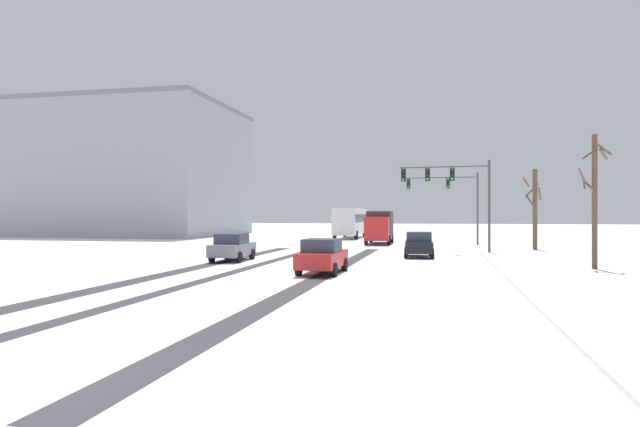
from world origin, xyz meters
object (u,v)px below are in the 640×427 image
(traffic_signal_near_right, at_px, (452,185))
(office_building_far_left_block, at_px, (122,172))
(traffic_signal_far_right, at_px, (452,193))
(car_black_lead, at_px, (419,244))
(car_red_third, at_px, (322,256))
(car_grey_second, at_px, (232,247))
(box_truck_delivery, at_px, (379,226))
(bare_tree_sidewalk_far, at_px, (534,207))
(bus_oncoming, at_px, (351,221))
(bare_tree_sidewalk_mid, at_px, (594,197))

(traffic_signal_near_right, distance_m, office_building_far_left_block, 50.16)
(traffic_signal_far_right, height_order, traffic_signal_near_right, same)
(car_black_lead, distance_m, car_red_third, 11.71)
(car_red_third, bearing_deg, car_grey_second, 139.32)
(car_red_third, bearing_deg, car_black_lead, 69.79)
(box_truck_delivery, bearing_deg, traffic_signal_far_right, 1.48)
(car_grey_second, xyz_separation_m, bare_tree_sidewalk_far, (19.18, 14.76, 2.50))
(traffic_signal_far_right, bearing_deg, car_red_third, -103.54)
(bus_oncoming, xyz_separation_m, office_building_far_left_block, (-31.34, 3.49, 6.41))
(car_black_lead, relative_size, car_grey_second, 1.00)
(traffic_signal_far_right, height_order, box_truck_delivery, traffic_signal_far_right)
(traffic_signal_far_right, xyz_separation_m, car_black_lead, (-2.38, -15.70, -3.85))
(bare_tree_sidewalk_mid, bearing_deg, car_black_lead, 145.92)
(traffic_signal_near_right, height_order, car_grey_second, traffic_signal_near_right)
(car_grey_second, bearing_deg, car_black_lead, 26.45)
(traffic_signal_near_right, bearing_deg, box_truck_delivery, 118.30)
(car_red_third, xyz_separation_m, bare_tree_sidewalk_mid, (12.97, 4.94, 2.83))
(bare_tree_sidewalk_mid, height_order, office_building_far_left_block, office_building_far_left_block)
(box_truck_delivery, xyz_separation_m, bare_tree_sidewalk_mid, (13.09, -21.57, 2.02))
(bus_oncoming, xyz_separation_m, bare_tree_sidewalk_mid, (17.64, -33.19, 1.66))
(car_red_third, height_order, bus_oncoming, bus_oncoming)
(box_truck_delivery, height_order, office_building_far_left_block, office_building_far_left_block)
(car_black_lead, bearing_deg, traffic_signal_far_right, 81.38)
(bus_oncoming, distance_m, box_truck_delivery, 12.49)
(traffic_signal_far_right, height_order, car_black_lead, traffic_signal_far_right)
(traffic_signal_near_right, bearing_deg, bare_tree_sidewalk_mid, -55.46)
(car_red_third, height_order, bare_tree_sidewalk_far, bare_tree_sidewalk_far)
(car_grey_second, relative_size, car_red_third, 1.01)
(car_black_lead, distance_m, bare_tree_sidewalk_mid, 11.15)
(car_red_third, xyz_separation_m, box_truck_delivery, (-0.11, 26.51, 0.82))
(traffic_signal_near_right, distance_m, car_red_third, 16.51)
(car_black_lead, relative_size, office_building_far_left_block, 0.14)
(bare_tree_sidewalk_mid, bearing_deg, traffic_signal_far_right, 106.77)
(office_building_far_left_block, bearing_deg, box_truck_delivery, -22.84)
(box_truck_delivery, relative_size, bare_tree_sidewalk_far, 1.19)
(traffic_signal_near_right, distance_m, box_truck_delivery, 13.70)
(bus_oncoming, xyz_separation_m, box_truck_delivery, (4.55, -11.63, -0.36))
(car_black_lead, relative_size, car_red_third, 1.01)
(car_grey_second, xyz_separation_m, car_red_third, (6.61, -5.68, 0.00))
(bare_tree_sidewalk_far, bearing_deg, box_truck_delivery, 154.42)
(traffic_signal_far_right, distance_m, car_grey_second, 25.01)
(traffic_signal_far_right, relative_size, bare_tree_sidewalk_far, 1.05)
(bare_tree_sidewalk_mid, bearing_deg, box_truck_delivery, 121.25)
(car_grey_second, height_order, bare_tree_sidewalk_mid, bare_tree_sidewalk_mid)
(car_grey_second, height_order, bare_tree_sidewalk_far, bare_tree_sidewalk_far)
(bare_tree_sidewalk_mid, bearing_deg, bus_oncoming, 117.98)
(bare_tree_sidewalk_far, bearing_deg, bare_tree_sidewalk_mid, -88.49)
(car_grey_second, relative_size, bare_tree_sidewalk_far, 0.67)
(traffic_signal_far_right, relative_size, car_grey_second, 1.58)
(car_grey_second, bearing_deg, bare_tree_sidewalk_far, 37.58)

